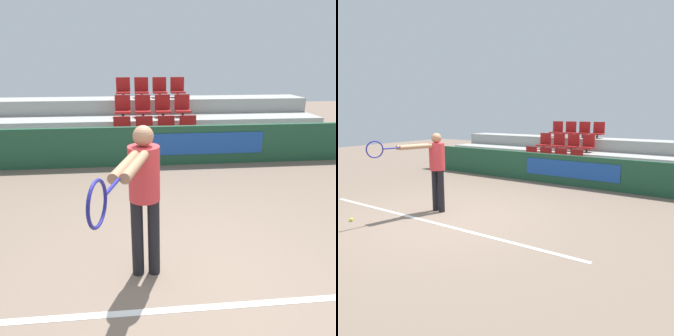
{
  "view_description": "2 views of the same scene",
  "coord_description": "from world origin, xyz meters",
  "views": [
    {
      "loc": [
        -0.5,
        -2.81,
        2.3
      ],
      "look_at": [
        -0.01,
        1.96,
        0.69
      ],
      "focal_mm": 35.0,
      "sensor_mm": 36.0,
      "label": 1
    },
    {
      "loc": [
        4.55,
        -4.56,
        2.1
      ],
      "look_at": [
        0.05,
        2.24,
        0.72
      ],
      "focal_mm": 35.0,
      "sensor_mm": 36.0,
      "label": 2
    }
  ],
  "objects": [
    {
      "name": "ground_plane",
      "position": [
        0.0,
        0.0,
        0.0
      ],
      "size": [
        30.0,
        30.0,
        0.0
      ],
      "primitive_type": "plane",
      "color": "#7A6656"
    },
    {
      "name": "court_baseline",
      "position": [
        0.0,
        -0.28,
        0.0
      ],
      "size": [
        6.34,
        0.08,
        0.01
      ],
      "color": "white",
      "rests_on": "ground"
    },
    {
      "name": "barrier_wall",
      "position": [
        0.02,
        4.27,
        0.44
      ],
      "size": [
        9.46,
        0.14,
        0.89
      ],
      "color": "#1E4C33",
      "rests_on": "ground"
    },
    {
      "name": "bleacher_tier_front",
      "position": [
        0.0,
        4.88,
        0.2
      ],
      "size": [
        9.06,
        1.04,
        0.4
      ],
      "color": "#9E9E99",
      "rests_on": "ground"
    },
    {
      "name": "bleacher_tier_middle",
      "position": [
        0.0,
        5.92,
        0.4
      ],
      "size": [
        9.06,
        1.04,
        0.8
      ],
      "color": "#9E9E99",
      "rests_on": "ground"
    },
    {
      "name": "bleacher_tier_back",
      "position": [
        0.0,
        6.97,
        0.6
      ],
      "size": [
        9.06,
        1.04,
        1.2
      ],
      "color": "#9E9E99",
      "rests_on": "ground"
    },
    {
      "name": "stadium_chair_0",
      "position": [
        -0.81,
        5.01,
        0.64
      ],
      "size": [
        0.41,
        0.4,
        0.58
      ],
      "color": "#333333",
      "rests_on": "bleacher_tier_front"
    },
    {
      "name": "stadium_chair_1",
      "position": [
        -0.27,
        5.01,
        0.64
      ],
      "size": [
        0.41,
        0.4,
        0.58
      ],
      "color": "#333333",
      "rests_on": "bleacher_tier_front"
    },
    {
      "name": "stadium_chair_2",
      "position": [
        0.27,
        5.01,
        0.64
      ],
      "size": [
        0.41,
        0.4,
        0.58
      ],
      "color": "#333333",
      "rests_on": "bleacher_tier_front"
    },
    {
      "name": "stadium_chair_3",
      "position": [
        0.81,
        5.01,
        0.64
      ],
      "size": [
        0.41,
        0.4,
        0.58
      ],
      "color": "#333333",
      "rests_on": "bleacher_tier_front"
    },
    {
      "name": "stadium_chair_4",
      "position": [
        -0.81,
        6.05,
        1.04
      ],
      "size": [
        0.41,
        0.4,
        0.58
      ],
      "color": "#333333",
      "rests_on": "bleacher_tier_middle"
    },
    {
      "name": "stadium_chair_5",
      "position": [
        -0.27,
        6.05,
        1.04
      ],
      "size": [
        0.41,
        0.4,
        0.58
      ],
      "color": "#333333",
      "rests_on": "bleacher_tier_middle"
    },
    {
      "name": "stadium_chair_6",
      "position": [
        0.27,
        6.05,
        1.04
      ],
      "size": [
        0.41,
        0.4,
        0.58
      ],
      "color": "#333333",
      "rests_on": "bleacher_tier_middle"
    },
    {
      "name": "stadium_chair_7",
      "position": [
        0.81,
        6.05,
        1.04
      ],
      "size": [
        0.41,
        0.4,
        0.58
      ],
      "color": "#333333",
      "rests_on": "bleacher_tier_middle"
    },
    {
      "name": "stadium_chair_8",
      "position": [
        -0.81,
        7.09,
        1.44
      ],
      "size": [
        0.41,
        0.4,
        0.58
      ],
      "color": "#333333",
      "rests_on": "bleacher_tier_back"
    },
    {
      "name": "stadium_chair_9",
      "position": [
        -0.27,
        7.09,
        1.44
      ],
      "size": [
        0.41,
        0.4,
        0.58
      ],
      "color": "#333333",
      "rests_on": "bleacher_tier_back"
    },
    {
      "name": "stadium_chair_10",
      "position": [
        0.27,
        7.09,
        1.44
      ],
      "size": [
        0.41,
        0.4,
        0.58
      ],
      "color": "#333333",
      "rests_on": "bleacher_tier_back"
    },
    {
      "name": "stadium_chair_11",
      "position": [
        0.81,
        7.09,
        1.44
      ],
      "size": [
        0.41,
        0.4,
        0.58
      ],
      "color": "#333333",
      "rests_on": "bleacher_tier_back"
    },
    {
      "name": "tennis_player",
      "position": [
        -0.44,
        0.25,
        1.05
      ],
      "size": [
        0.54,
        1.56,
        1.68
      ],
      "rotation": [
        0.0,
        0.0,
        -0.26
      ],
      "color": "black",
      "rests_on": "ground"
    },
    {
      "name": "tennis_ball",
      "position": [
        -1.37,
        -1.1,
        0.03
      ],
      "size": [
        0.07,
        0.07,
        0.07
      ],
      "color": "#CCDB33",
      "rests_on": "ground"
    }
  ]
}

